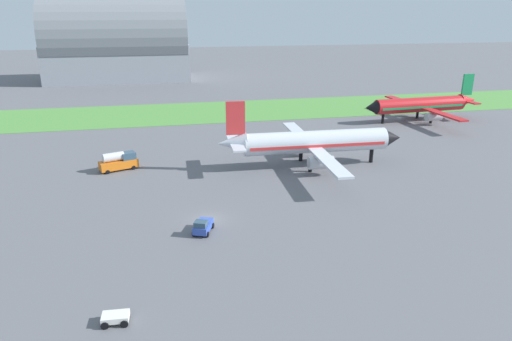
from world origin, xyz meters
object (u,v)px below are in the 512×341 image
airplane_parked_jet_far (422,105)px  airplane_midfield_jet (312,142)px  fuel_truck_by_runway (119,161)px  pushback_tug_midfield (203,226)px  baggage_cart_near_gate (116,317)px

airplane_parked_jet_far → airplane_midfield_jet: (-38.39, -28.16, 0.31)m
airplane_parked_jet_far → fuel_truck_by_runway: 75.84m
airplane_midfield_jet → pushback_tug_midfield: bearing=-132.4°
fuel_truck_by_runway → baggage_cart_near_gate: bearing=-106.4°
airplane_parked_jet_far → airplane_midfield_jet: bearing=33.1°
airplane_midfield_jet → fuel_truck_by_runway: airplane_midfield_jet is taller
pushback_tug_midfield → fuel_truck_by_runway: 29.91m
baggage_cart_near_gate → pushback_tug_midfield: (9.56, 16.27, 0.34)m
baggage_cart_near_gate → fuel_truck_by_runway: bearing=-83.4°
fuel_truck_by_runway → pushback_tug_midfield: bearing=-86.1°
pushback_tug_midfield → fuel_truck_by_runway: fuel_truck_by_runway is taller
baggage_cart_near_gate → fuel_truck_by_runway: size_ratio=0.36×
baggage_cart_near_gate → airplane_midfield_jet: bearing=-125.4°
airplane_parked_jet_far → pushback_tug_midfield: airplane_parked_jet_far is taller
airplane_midfield_jet → pushback_tug_midfield: airplane_midfield_jet is taller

